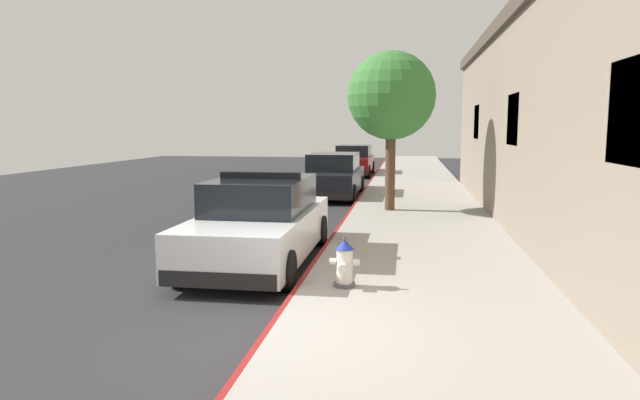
{
  "coord_description": "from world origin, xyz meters",
  "views": [
    {
      "loc": [
        1.53,
        -6.21,
        2.51
      ],
      "look_at": [
        -0.24,
        5.24,
        1.0
      ],
      "focal_mm": 31.77,
      "sensor_mm": 36.0,
      "label": 1
    }
  ],
  "objects": [
    {
      "name": "police_cruiser",
      "position": [
        -1.13,
        3.78,
        0.74
      ],
      "size": [
        1.94,
        4.84,
        1.68
      ],
      "color": "white",
      "rests_on": "ground"
    },
    {
      "name": "sidewalk_pavement",
      "position": [
        1.87,
        10.0,
        0.08
      ],
      "size": [
        3.74,
        60.0,
        0.16
      ],
      "primitive_type": "cube",
      "color": "#9E9991",
      "rests_on": "ground"
    },
    {
      "name": "fire_hydrant",
      "position": [
        0.65,
        1.86,
        0.51
      ],
      "size": [
        0.44,
        0.4,
        0.76
      ],
      "color": "#4C4C51",
      "rests_on": "sidewalk_pavement"
    },
    {
      "name": "curb_painted_edge",
      "position": [
        -0.04,
        10.0,
        0.08
      ],
      "size": [
        0.08,
        60.0,
        0.16
      ],
      "primitive_type": "cube",
      "color": "maroon",
      "rests_on": "ground"
    },
    {
      "name": "parked_car_silver_ahead",
      "position": [
        -1.09,
        13.82,
        0.74
      ],
      "size": [
        1.94,
        4.84,
        1.56
      ],
      "color": "black",
      "rests_on": "ground"
    },
    {
      "name": "ground_plane",
      "position": [
        -4.13,
        10.0,
        -0.1
      ],
      "size": [
        30.39,
        60.0,
        0.2
      ],
      "primitive_type": "cube",
      "color": "#2B2B2D"
    },
    {
      "name": "parked_car_dark_far",
      "position": [
        -1.23,
        23.14,
        0.74
      ],
      "size": [
        1.94,
        4.84,
        1.56
      ],
      "color": "maroon",
      "rests_on": "ground"
    },
    {
      "name": "street_tree",
      "position": [
        1.06,
        9.79,
        3.34
      ],
      "size": [
        2.45,
        2.45,
        4.42
      ],
      "color": "brown",
      "rests_on": "sidewalk_pavement"
    }
  ]
}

